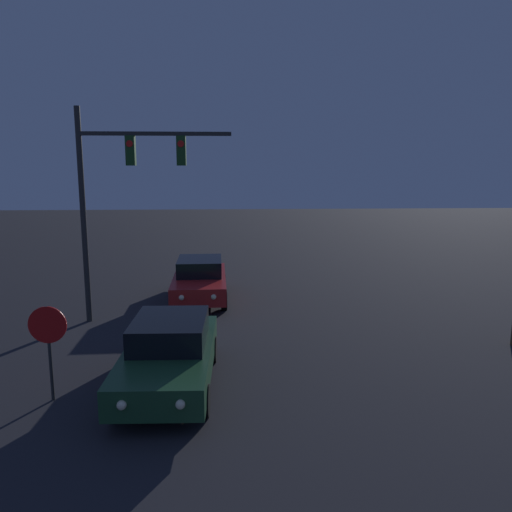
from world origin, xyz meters
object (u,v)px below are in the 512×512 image
Objects in this scene: car_near at (170,353)px; stop_sign at (48,335)px; traffic_signal_mast at (119,182)px; car_far at (200,279)px.

stop_sign is at bearing 15.94° from car_near.
stop_sign is at bearing -93.99° from traffic_signal_mast.
car_near and car_far have the same top height.
stop_sign reaches higher than car_far.
stop_sign is at bearing 70.40° from car_far.
car_near is 2.28× the size of stop_sign.
car_far is 8.57m from stop_sign.
car_near is 1.00× the size of car_far.
traffic_signal_mast reaches higher than car_near.
stop_sign reaches higher than car_near.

